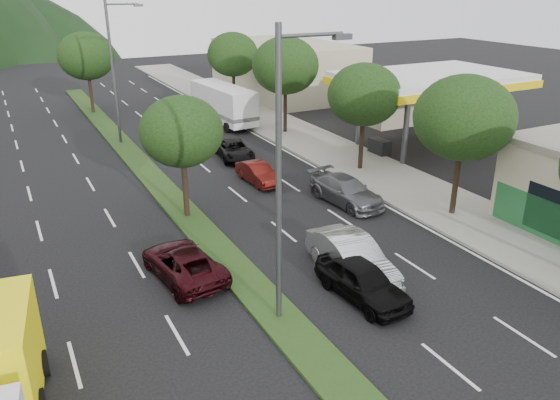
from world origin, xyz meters
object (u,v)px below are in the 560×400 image
tree_med_near (181,132)px  tree_r_b (464,118)px  tree_r_c (364,95)px  car_queue_c (258,173)px  car_queue_a (362,281)px  car_queue_d (234,150)px  tree_r_e (233,55)px  sedan_silver (352,258)px  suv_maroon (183,263)px  tree_med_far (86,56)px  car_queue_b (346,191)px  motorhome (223,103)px  tree_r_d (285,66)px  car_queue_e (168,137)px  streetlight_mid (115,66)px  streetlight_near (284,168)px

tree_med_near → tree_r_b: bearing=-26.6°
tree_r_c → car_queue_c: (-6.67, 0.90, -4.15)m
car_queue_a → car_queue_d: 18.32m
tree_r_b → tree_r_e: size_ratio=1.03×
sedan_silver → suv_maroon: 6.73m
tree_med_near → car_queue_c: (5.33, 2.90, -3.83)m
car_queue_d → tree_med_far: bearing=116.1°
tree_r_c → car_queue_b: (-3.86, -4.10, -4.05)m
car_queue_b → tree_med_near: bearing=159.8°
sedan_silver → motorhome: (5.02, 25.97, 0.83)m
tree_med_near → motorhome: bearing=62.5°
tree_med_far → car_queue_d: bearing=-71.8°
sedan_silver → car_queue_d: (1.97, 16.59, -0.22)m
tree_r_d → car_queue_e: bearing=174.3°
tree_r_e → car_queue_e: tree_r_e is taller
suv_maroon → tree_r_e: bearing=-123.4°
car_queue_b → sedan_silver: bearing=-128.0°
streetlight_mid → motorhome: 9.90m
tree_r_e → streetlight_near: bearing=-110.2°
suv_maroon → tree_r_c: bearing=-157.8°
car_queue_e → streetlight_mid: bearing=144.5°
car_queue_e → car_queue_a: bearing=-87.2°
streetlight_near → sedan_silver: (3.77, 1.30, -4.77)m
tree_r_d → car_queue_e: size_ratio=1.92×
tree_med_far → car_queue_e: size_ratio=1.86×
tree_r_d → car_queue_d: 8.63m
tree_r_e → tree_med_near: bearing=-118.6°
tree_r_e → tree_med_far: tree_med_far is taller
suv_maroon → car_queue_c: size_ratio=1.29×
car_queue_a → car_queue_b: size_ratio=0.89×
sedan_silver → tree_r_c: bearing=56.4°
tree_r_e → car_queue_e: (-9.04, -9.10, -4.26)m
sedan_silver → tree_r_e: bearing=78.6°
car_queue_a → tree_r_b: bearing=21.9°
suv_maroon → tree_r_b: bearing=172.2°
suv_maroon → car_queue_a: size_ratio=1.09×
tree_r_c → tree_r_e: bearing=90.0°
tree_r_e → car_queue_c: size_ratio=1.86×
car_queue_a → car_queue_d: size_ratio=0.99×
tree_r_c → car_queue_e: bearing=129.7°
tree_r_c → car_queue_b: 6.93m
tree_r_b → tree_r_d: tree_r_d is taller
streetlight_mid → suv_maroon: streetlight_mid is taller
tree_r_c → sedan_silver: size_ratio=1.31×
tree_med_near → tree_med_far: tree_med_far is taller
sedan_silver → car_queue_e: sedan_silver is taller
streetlight_near → car_queue_d: bearing=72.2°
streetlight_near → streetlight_mid: (0.00, 25.00, 0.00)m
tree_med_near → motorhome: (9.00, 17.28, -2.78)m
tree_r_b → car_queue_d: size_ratio=1.60×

